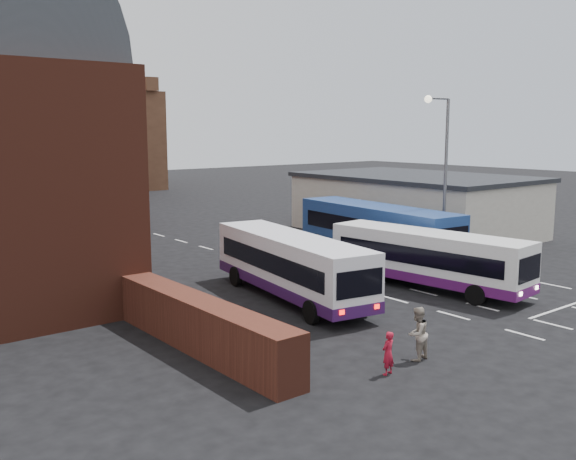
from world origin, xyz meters
TOP-DOWN VIEW (x-y plane):
  - ground at (0.00, 0.00)m, footprint 180.00×180.00m
  - forecourt_wall at (-10.20, 2.00)m, footprint 1.20×10.00m
  - cream_building at (15.00, 14.00)m, footprint 10.40×16.40m
  - castle_keep at (6.00, 66.00)m, footprint 22.00×22.00m
  - bus_white_outbound at (-3.50, 5.43)m, footprint 4.04×10.68m
  - bus_white_inbound at (2.78, 2.85)m, footprint 3.39×10.13m
  - bus_blue at (6.00, 9.20)m, footprint 3.68×11.64m
  - bus_red_double at (-1.31, 34.16)m, footprint 4.00×11.66m
  - street_lamp at (8.28, 6.48)m, footprint 1.90×0.42m
  - pedestrian_red at (-6.83, -3.46)m, footprint 0.55×0.41m
  - pedestrian_beige at (-5.13, -3.19)m, footprint 0.94×0.77m

SIDE VIEW (x-z plane):
  - ground at x=0.00m, z-range 0.00..0.00m
  - pedestrian_red at x=-6.83m, z-range 0.00..1.38m
  - pedestrian_beige at x=-5.13m, z-range 0.00..1.79m
  - forecourt_wall at x=-10.20m, z-range 0.00..1.80m
  - bus_white_inbound at x=2.78m, z-range 0.25..2.96m
  - bus_white_outbound at x=-3.50m, z-range 0.26..3.10m
  - bus_blue at x=6.00m, z-range 0.28..3.40m
  - cream_building at x=15.00m, z-range 0.03..4.28m
  - bus_red_double at x=-1.31m, z-range 0.14..4.71m
  - street_lamp at x=8.28m, z-range 0.96..10.29m
  - castle_keep at x=6.00m, z-range 0.00..12.00m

